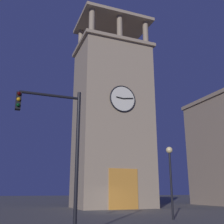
# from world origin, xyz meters

# --- Properties ---
(ground_plane) EXTENTS (200.00, 200.00, 0.00)m
(ground_plane) POSITION_xyz_m (0.00, 0.00, 0.00)
(ground_plane) COLOR #56544F
(clocktower) EXTENTS (8.88, 6.70, 25.40)m
(clocktower) POSITION_xyz_m (-1.71, -5.58, 10.06)
(clocktower) COLOR gray
(clocktower) RESTS_ON ground_plane
(traffic_signal_near) EXTENTS (2.81, 0.41, 6.12)m
(traffic_signal_near) POSITION_xyz_m (7.78, 12.30, 4.03)
(traffic_signal_near) COLOR black
(traffic_signal_near) RESTS_ON ground_plane
(street_lamp) EXTENTS (0.44, 0.44, 4.66)m
(street_lamp) POSITION_xyz_m (-0.56, 7.93, 3.29)
(street_lamp) COLOR black
(street_lamp) RESTS_ON ground_plane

